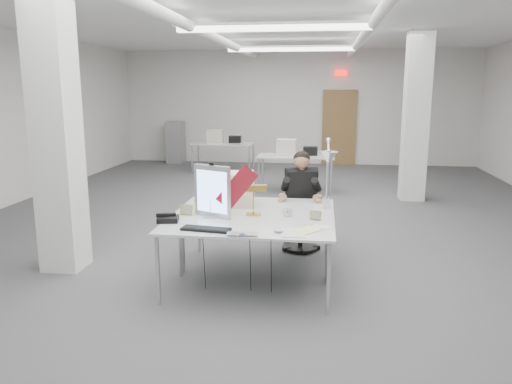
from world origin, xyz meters
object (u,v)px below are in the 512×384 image
beige_monitor (237,189)px  desk_main (247,226)px  architect_lamp (328,176)px  office_chair (301,211)px  desk_phone (168,219)px  seated_person (301,185)px  bankers_lamp (253,200)px  laptop (242,236)px  monitor (212,191)px

beige_monitor → desk_main: bearing=-82.7°
beige_monitor → architect_lamp: size_ratio=0.49×
office_chair → architect_lamp: architect_lamp is taller
beige_monitor → desk_phone: bearing=-133.8°
seated_person → architect_lamp: size_ratio=1.01×
bankers_lamp → seated_person: bearing=58.7°
office_chair → seated_person: bearing=-105.9°
beige_monitor → seated_person: bearing=31.5°
desk_main → architect_lamp: (0.82, 0.62, 0.44)m
laptop → beige_monitor: 1.34m
monitor → architect_lamp: architect_lamp is taller
architect_lamp → office_chair: bearing=89.5°
seated_person → monitor: size_ratio=1.49×
bankers_lamp → architect_lamp: 0.87m
beige_monitor → laptop: bearing=-87.1°
seated_person → beige_monitor: bearing=-155.3°
monitor → desk_phone: monitor is taller
monitor → desk_phone: 0.56m
office_chair → beige_monitor: beige_monitor is taller
monitor → desk_main: bearing=-9.6°
desk_main → office_chair: (0.49, 1.57, -0.21)m
seated_person → architect_lamp: bearing=-85.7°
beige_monitor → architect_lamp: 1.13m
bankers_lamp → beige_monitor: beige_monitor is taller
desk_main → bankers_lamp: 0.46m
desk_main → monitor: 0.59m
desk_phone → office_chair: bearing=38.8°
beige_monitor → bankers_lamp: bearing=-68.9°
office_chair → laptop: (-0.47, -1.99, 0.24)m
beige_monitor → monitor: bearing=-114.9°
office_chair → seated_person: seated_person is taller
desk_main → monitor: bearing=145.9°
bankers_lamp → desk_phone: 0.96m
laptop → bankers_lamp: bearing=86.5°
desk_main → monitor: monitor is taller
bankers_lamp → desk_phone: bearing=-162.9°
seated_person → beige_monitor: size_ratio=2.04×
desk_main → office_chair: office_chair is taller
desk_main → desk_phone: bearing=178.3°
monitor → architect_lamp: bearing=39.6°
desk_phone → laptop: bearing=-37.4°
office_chair → architect_lamp: (0.33, -0.94, 0.65)m
bankers_lamp → beige_monitor: bearing=112.6°
bankers_lamp → beige_monitor: (-0.27, 0.46, 0.02)m
desk_phone → seated_person: bearing=37.9°
laptop → desk_phone: desk_phone is taller
laptop → beige_monitor: bearing=97.9°
monitor → beige_monitor: bearing=98.7°
desk_main → office_chair: bearing=72.7°
laptop → architect_lamp: size_ratio=0.35×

